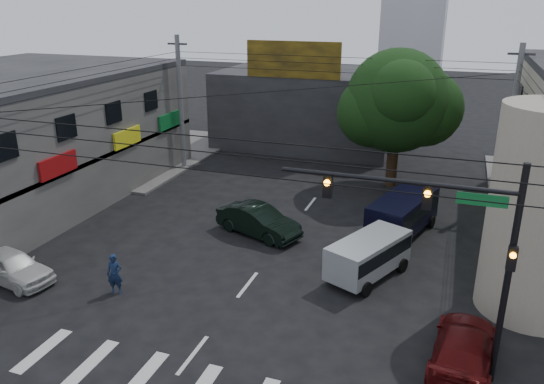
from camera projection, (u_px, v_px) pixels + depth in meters
The scene contains 14 objects.
ground at pixel (228, 309), 20.66m from camera, with size 160.00×160.00×0.00m, color black.
sidewalk_far_left at pixel (113, 150), 42.20m from camera, with size 16.00×16.00×0.15m, color #514F4C.
building_far at pixel (310, 107), 43.93m from camera, with size 14.00×10.00×6.00m, color #232326.
billboard at pixel (293, 60), 38.11m from camera, with size 7.00×0.30×2.60m, color olive.
street_tree at pixel (397, 101), 32.61m from camera, with size 6.40×6.40×8.70m.
traffic_gantry at pixel (452, 234), 15.68m from camera, with size 7.10×0.35×7.20m.
utility_pole_far_left at pixel (181, 104), 36.54m from camera, with size 0.32×0.32×9.20m, color #59595B.
utility_pole_far_right at pixel (510, 127), 30.00m from camera, with size 0.32×0.32×9.20m, color #59595B.
dark_sedan at pixel (258, 221), 27.00m from camera, with size 4.86×3.09×1.51m, color black.
white_compact at pixel (11, 266), 22.52m from camera, with size 4.30×2.32×1.39m, color silver.
maroon_sedan at pixel (463, 348), 17.28m from camera, with size 2.34×4.83×1.36m, color #510B0C.
silver_minivan at pixel (368, 258), 22.80m from camera, with size 3.30×4.53×1.80m, color #AAADB2, non-canonical shape.
navy_van at pixel (402, 216), 26.97m from camera, with size 3.26×5.41×2.03m, color black, non-canonical shape.
traffic_officer at pixel (115, 274), 21.53m from camera, with size 0.72×0.57×1.73m, color #111F3D.
Camera 1 is at (7.52, -16.27, 11.36)m, focal length 35.00 mm.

